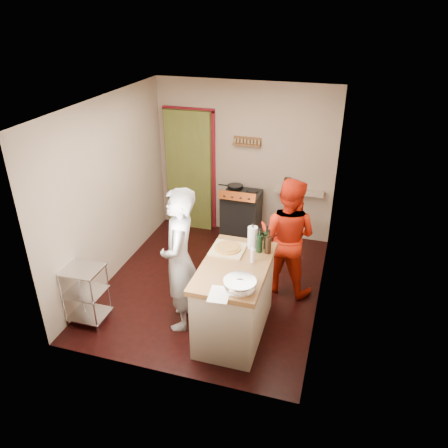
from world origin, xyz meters
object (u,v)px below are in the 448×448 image
(stove, at_px, (241,216))
(wire_shelving, at_px, (85,292))
(person_red, at_px, (287,237))
(island, at_px, (235,298))
(person_stripe, at_px, (179,260))

(stove, height_order, wire_shelving, stove)
(wire_shelving, xyz_separation_m, person_red, (2.28, 1.43, 0.40))
(island, distance_m, person_red, 1.22)
(stove, xyz_separation_m, person_red, (0.95, -1.20, 0.39))
(wire_shelving, distance_m, island, 1.88)
(person_red, bearing_deg, person_stripe, 57.01)
(stove, distance_m, person_stripe, 2.36)
(person_stripe, bearing_deg, person_red, 119.78)
(island, bearing_deg, person_red, 68.28)
(person_stripe, bearing_deg, wire_shelving, -89.20)
(person_red, bearing_deg, island, 80.75)
(person_stripe, bearing_deg, island, 76.16)
(wire_shelving, bearing_deg, person_red, 32.05)
(person_stripe, xyz_separation_m, person_red, (1.12, 1.11, -0.09))
(stove, relative_size, person_red, 0.60)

